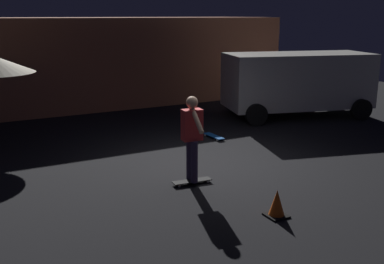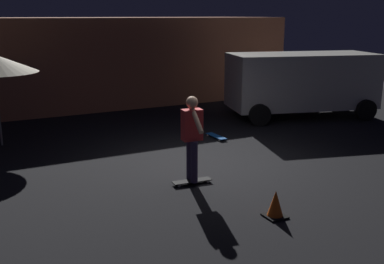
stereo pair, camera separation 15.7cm
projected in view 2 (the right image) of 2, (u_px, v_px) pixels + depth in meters
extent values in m
plane|color=black|center=(215.00, 165.00, 10.09)|extent=(28.00, 28.00, 0.00)
cube|color=#B76B4C|center=(108.00, 59.00, 17.49)|extent=(13.20, 4.43, 3.12)
cube|color=silver|center=(301.00, 80.00, 14.68)|extent=(4.94, 3.04, 1.70)
cube|color=black|center=(367.00, 68.00, 15.05)|extent=(0.52, 1.70, 0.64)
cylinder|color=black|center=(334.00, 99.00, 16.18)|extent=(0.69, 0.39, 0.66)
cylinder|color=black|center=(366.00, 110.00, 14.30)|extent=(0.69, 0.39, 0.66)
cylinder|color=black|center=(239.00, 103.00, 15.48)|extent=(0.69, 0.39, 0.66)
cylinder|color=black|center=(259.00, 115.00, 13.60)|extent=(0.69, 0.39, 0.66)
cube|color=black|center=(192.00, 181.00, 8.97)|extent=(0.80, 0.27, 0.02)
sphere|color=silver|center=(204.00, 179.00, 9.16)|extent=(0.05, 0.05, 0.05)
sphere|color=silver|center=(208.00, 182.00, 9.01)|extent=(0.05, 0.05, 0.05)
sphere|color=silver|center=(176.00, 183.00, 8.94)|extent=(0.05, 0.05, 0.05)
sphere|color=silver|center=(179.00, 186.00, 8.79)|extent=(0.05, 0.05, 0.05)
cube|color=#1959B2|center=(216.00, 136.00, 12.28)|extent=(0.23, 0.79, 0.02)
sphere|color=silver|center=(208.00, 135.00, 12.50)|extent=(0.05, 0.05, 0.05)
sphere|color=silver|center=(213.00, 134.00, 12.58)|extent=(0.05, 0.05, 0.05)
sphere|color=silver|center=(219.00, 140.00, 12.00)|extent=(0.05, 0.05, 0.05)
sphere|color=silver|center=(225.00, 139.00, 12.08)|extent=(0.05, 0.05, 0.05)
cylinder|color=#382D4C|center=(190.00, 159.00, 8.96)|extent=(0.14, 0.14, 0.82)
cylinder|color=#382D4C|center=(194.00, 162.00, 8.76)|extent=(0.14, 0.14, 0.82)
cube|color=red|center=(192.00, 125.00, 8.68)|extent=(0.40, 0.25, 0.60)
sphere|color=tan|center=(192.00, 102.00, 8.58)|extent=(0.23, 0.23, 0.23)
cylinder|color=tan|center=(188.00, 115.00, 8.85)|extent=(0.14, 0.55, 0.46)
cylinder|color=tan|center=(196.00, 120.00, 8.45)|extent=(0.14, 0.55, 0.46)
cube|color=black|center=(275.00, 216.00, 7.51)|extent=(0.34, 0.34, 0.03)
cone|color=#EA5914|center=(275.00, 204.00, 7.45)|extent=(0.28, 0.28, 0.46)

